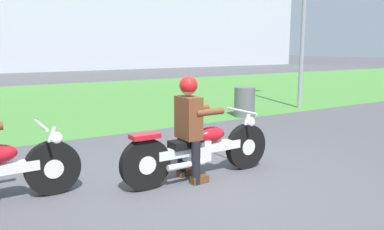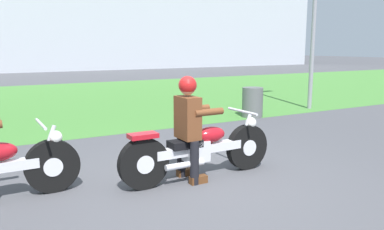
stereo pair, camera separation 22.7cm
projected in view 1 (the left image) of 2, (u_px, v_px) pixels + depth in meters
ground at (194, 187)px, 4.96m from camera, size 120.00×120.00×0.00m
grass_verge at (43, 101)px, 12.82m from camera, size 60.00×12.00×0.01m
motorcycle_lead at (200, 150)px, 5.25m from camera, size 2.30×0.66×0.89m
rider_lead at (190, 120)px, 5.09m from camera, size 0.55×0.48×1.41m
trash_can at (244, 102)px, 9.95m from camera, size 0.53×0.53×0.76m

